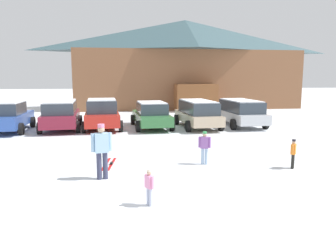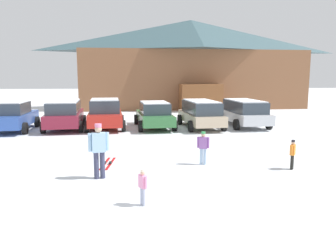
{
  "view_description": "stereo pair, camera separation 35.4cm",
  "coord_description": "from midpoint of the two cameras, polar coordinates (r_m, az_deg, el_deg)",
  "views": [
    {
      "loc": [
        -0.95,
        -5.72,
        3.04
      ],
      "look_at": [
        0.59,
        7.22,
        1.08
      ],
      "focal_mm": 35.0,
      "sensor_mm": 36.0,
      "label": 1
    },
    {
      "loc": [
        -0.6,
        -5.75,
        3.04
      ],
      "look_at": [
        0.59,
        7.22,
        1.08
      ],
      "focal_mm": 35.0,
      "sensor_mm": 36.0,
      "label": 2
    }
  ],
  "objects": [
    {
      "name": "ground",
      "position": [
        6.54,
        2.32,
        -19.16
      ],
      "size": [
        160.0,
        160.0,
        0.0
      ],
      "primitive_type": "plane",
      "color": "silver"
    },
    {
      "name": "ski_lodge",
      "position": [
        33.75,
        4.26,
        10.82
      ],
      "size": [
        22.15,
        10.39,
        8.62
      ],
      "color": "brown",
      "rests_on": "ground"
    },
    {
      "name": "parked_blue_hatchback",
      "position": [
        20.39,
        -25.12,
        1.58
      ],
      "size": [
        2.43,
        4.42,
        1.68
      ],
      "color": "#2E51A5",
      "rests_on": "ground"
    },
    {
      "name": "parked_maroon_van",
      "position": [
        20.02,
        -17.07,
        2.07
      ],
      "size": [
        2.55,
        4.76,
        1.68
      ],
      "color": "maroon",
      "rests_on": "ground"
    },
    {
      "name": "parked_red_sedan",
      "position": [
        19.62,
        -10.37,
        2.11
      ],
      "size": [
        2.5,
        4.46,
        1.77
      ],
      "color": "#B2231A",
      "rests_on": "ground"
    },
    {
      "name": "parked_green_coupe",
      "position": [
        19.63,
        -1.89,
        2.01
      ],
      "size": [
        2.46,
        4.85,
        1.57
      ],
      "color": "#326D39",
      "rests_on": "ground"
    },
    {
      "name": "parked_beige_suv",
      "position": [
        19.75,
        6.23,
        2.27
      ],
      "size": [
        2.43,
        4.81,
        1.65
      ],
      "color": "tan",
      "rests_on": "ground"
    },
    {
      "name": "parked_silver_wagon",
      "position": [
        20.84,
        13.57,
        2.4
      ],
      "size": [
        2.39,
        4.87,
        1.63
      ],
      "color": "silver",
      "rests_on": "ground"
    },
    {
      "name": "skier_adult_in_blue_parka",
      "position": [
        9.95,
        -10.95,
        -3.76
      ],
      "size": [
        0.61,
        0.31,
        1.67
      ],
      "color": "#363954",
      "rests_on": "ground"
    },
    {
      "name": "skier_child_in_purple_jacket",
      "position": [
        11.47,
        7.03,
        -3.48
      ],
      "size": [
        0.42,
        0.24,
        1.16
      ],
      "color": "#99B6D6",
      "rests_on": "ground"
    },
    {
      "name": "skier_child_in_orange_jacket",
      "position": [
        11.63,
        21.69,
        -4.37
      ],
      "size": [
        0.26,
        0.31,
        0.99
      ],
      "color": "black",
      "rests_on": "ground"
    },
    {
      "name": "skier_child_in_pink_snowsuit",
      "position": [
        7.87,
        -3.11,
        -10.24
      ],
      "size": [
        0.22,
        0.29,
        0.89
      ],
      "color": "#A3ABC5",
      "rests_on": "ground"
    },
    {
      "name": "pair_of_skis",
      "position": [
        11.77,
        -9.61,
        -6.42
      ],
      "size": [
        0.46,
        1.67,
        0.08
      ],
      "color": "red",
      "rests_on": "ground"
    }
  ]
}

